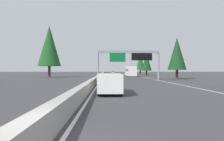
{
  "coord_description": "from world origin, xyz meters",
  "views": [
    {
      "loc": [
        -4.79,
        -1.54,
        2.03
      ],
      "look_at": [
        54.1,
        -2.92,
        1.86
      ],
      "focal_mm": 33.28,
      "sensor_mm": 36.0,
      "label": 1
    }
  ],
  "objects_px": {
    "sedan_distant_b": "(113,72)",
    "conifer_right_far": "(140,62)",
    "sign_gantry_overhead": "(129,57)",
    "bus_near_right": "(130,71)",
    "conifer_right_near": "(177,54)",
    "sedan_mid_center": "(107,80)",
    "conifer_right_mid": "(147,62)",
    "conifer_left_near": "(49,46)",
    "minivan_mid_right": "(110,83)"
  },
  "relations": [
    {
      "from": "sedan_distant_b",
      "to": "conifer_right_far",
      "type": "distance_m",
      "value": 43.93
    },
    {
      "from": "sedan_distant_b",
      "to": "sign_gantry_overhead",
      "type": "bearing_deg",
      "value": -179.56
    },
    {
      "from": "bus_near_right",
      "to": "conifer_right_near",
      "type": "bearing_deg",
      "value": -156.38
    },
    {
      "from": "sign_gantry_overhead",
      "to": "bus_near_right",
      "type": "bearing_deg",
      "value": -6.96
    },
    {
      "from": "sedan_mid_center",
      "to": "sedan_distant_b",
      "type": "xyz_separation_m",
      "value": [
        106.92,
        -3.75,
        0.0
      ]
    },
    {
      "from": "conifer_right_near",
      "to": "conifer_right_mid",
      "type": "relative_size",
      "value": 1.15
    },
    {
      "from": "conifer_right_near",
      "to": "conifer_left_near",
      "type": "bearing_deg",
      "value": 70.13
    },
    {
      "from": "conifer_left_near",
      "to": "conifer_right_far",
      "type": "bearing_deg",
      "value": -41.23
    },
    {
      "from": "sedan_mid_center",
      "to": "conifer_left_near",
      "type": "relative_size",
      "value": 0.31
    },
    {
      "from": "bus_near_right",
      "to": "conifer_right_far",
      "type": "relative_size",
      "value": 1.23
    },
    {
      "from": "conifer_right_near",
      "to": "conifer_left_near",
      "type": "relative_size",
      "value": 0.66
    },
    {
      "from": "conifer_left_near",
      "to": "sedan_mid_center",
      "type": "bearing_deg",
      "value": -151.89
    },
    {
      "from": "sign_gantry_overhead",
      "to": "bus_near_right",
      "type": "height_order",
      "value": "sign_gantry_overhead"
    },
    {
      "from": "sign_gantry_overhead",
      "to": "conifer_left_near",
      "type": "xyz_separation_m",
      "value": [
        15.2,
        20.34,
        3.85
      ]
    },
    {
      "from": "sedan_mid_center",
      "to": "conifer_right_near",
      "type": "height_order",
      "value": "conifer_right_near"
    },
    {
      "from": "minivan_mid_right",
      "to": "sedan_mid_center",
      "type": "xyz_separation_m",
      "value": [
        9.7,
        0.18,
        -0.27
      ]
    },
    {
      "from": "sedan_mid_center",
      "to": "conifer_right_near",
      "type": "relative_size",
      "value": 0.47
    },
    {
      "from": "sedan_mid_center",
      "to": "conifer_right_near",
      "type": "xyz_separation_m",
      "value": [
        18.4,
        -15.51,
        4.95
      ]
    },
    {
      "from": "minivan_mid_right",
      "to": "conifer_right_mid",
      "type": "bearing_deg",
      "value": -13.95
    },
    {
      "from": "minivan_mid_right",
      "to": "bus_near_right",
      "type": "bearing_deg",
      "value": -8.52
    },
    {
      "from": "sedan_mid_center",
      "to": "sedan_distant_b",
      "type": "bearing_deg",
      "value": -2.01
    },
    {
      "from": "sign_gantry_overhead",
      "to": "sedan_distant_b",
      "type": "relative_size",
      "value": 2.88
    },
    {
      "from": "conifer_right_mid",
      "to": "conifer_right_far",
      "type": "relative_size",
      "value": 0.86
    },
    {
      "from": "bus_near_right",
      "to": "conifer_left_near",
      "type": "relative_size",
      "value": 0.81
    },
    {
      "from": "sedan_mid_center",
      "to": "conifer_left_near",
      "type": "height_order",
      "value": "conifer_left_near"
    },
    {
      "from": "conifer_right_mid",
      "to": "conifer_left_near",
      "type": "xyz_separation_m",
      "value": [
        -15.41,
        29.7,
        3.69
      ]
    },
    {
      "from": "bus_near_right",
      "to": "conifer_left_near",
      "type": "distance_m",
      "value": 25.29
    },
    {
      "from": "bus_near_right",
      "to": "conifer_right_far",
      "type": "distance_m",
      "value": 28.63
    },
    {
      "from": "sign_gantry_overhead",
      "to": "conifer_right_near",
      "type": "height_order",
      "value": "conifer_right_near"
    },
    {
      "from": "conifer_right_near",
      "to": "conifer_left_near",
      "type": "xyz_separation_m",
      "value": [
        11.35,
        31.4,
        2.96
      ]
    },
    {
      "from": "sedan_distant_b",
      "to": "conifer_left_near",
      "type": "relative_size",
      "value": 0.31
    },
    {
      "from": "sedan_mid_center",
      "to": "conifer_right_far",
      "type": "distance_m",
      "value": 66.52
    },
    {
      "from": "sedan_mid_center",
      "to": "conifer_left_near",
      "type": "xyz_separation_m",
      "value": [
        29.75,
        15.89,
        7.91
      ]
    },
    {
      "from": "bus_near_right",
      "to": "sedan_distant_b",
      "type": "xyz_separation_m",
      "value": [
        69.59,
        3.49,
        -1.03
      ]
    },
    {
      "from": "conifer_right_near",
      "to": "sedan_mid_center",
      "type": "bearing_deg",
      "value": 139.87
    },
    {
      "from": "sedan_distant_b",
      "to": "conifer_right_mid",
      "type": "xyz_separation_m",
      "value": [
        -61.76,
        -10.06,
        4.22
      ]
    },
    {
      "from": "sign_gantry_overhead",
      "to": "minivan_mid_right",
      "type": "bearing_deg",
      "value": 170.02
    },
    {
      "from": "conifer_right_far",
      "to": "conifer_left_near",
      "type": "relative_size",
      "value": 0.66
    },
    {
      "from": "conifer_left_near",
      "to": "bus_near_right",
      "type": "bearing_deg",
      "value": -71.85
    },
    {
      "from": "minivan_mid_right",
      "to": "sedan_distant_b",
      "type": "relative_size",
      "value": 1.14
    },
    {
      "from": "sedan_mid_center",
      "to": "conifer_right_mid",
      "type": "xyz_separation_m",
      "value": [
        45.17,
        -13.81,
        4.22
      ]
    },
    {
      "from": "sign_gantry_overhead",
      "to": "conifer_left_near",
      "type": "relative_size",
      "value": 0.9
    },
    {
      "from": "minivan_mid_right",
      "to": "conifer_left_near",
      "type": "distance_m",
      "value": 43.28
    },
    {
      "from": "minivan_mid_right",
      "to": "sedan_mid_center",
      "type": "height_order",
      "value": "minivan_mid_right"
    },
    {
      "from": "minivan_mid_right",
      "to": "sedan_distant_b",
      "type": "distance_m",
      "value": 116.68
    },
    {
      "from": "conifer_right_far",
      "to": "conifer_right_near",
      "type": "bearing_deg",
      "value": -179.02
    },
    {
      "from": "sedan_mid_center",
      "to": "conifer_left_near",
      "type": "bearing_deg",
      "value": 28.11
    },
    {
      "from": "sedan_distant_b",
      "to": "conifer_right_near",
      "type": "height_order",
      "value": "conifer_right_near"
    },
    {
      "from": "sedan_mid_center",
      "to": "conifer_right_far",
      "type": "height_order",
      "value": "conifer_right_far"
    },
    {
      "from": "conifer_right_far",
      "to": "bus_near_right",
      "type": "bearing_deg",
      "value": 164.7
    }
  ]
}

